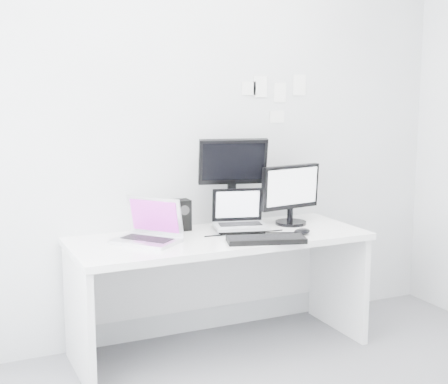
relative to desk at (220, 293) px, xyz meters
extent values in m
plane|color=silver|center=(0.00, 0.35, 0.99)|extent=(3.60, 0.00, 3.60)
cube|color=white|center=(0.00, 0.00, 0.00)|extent=(1.80, 0.70, 0.73)
cube|color=silver|center=(-0.47, 0.01, 0.50)|extent=(0.44, 0.45, 0.27)
cube|color=black|center=(-0.15, 0.24, 0.46)|extent=(0.13, 0.13, 0.19)
cube|color=#9FA1A6|center=(0.16, 0.04, 0.50)|extent=(0.37, 0.32, 0.27)
cube|color=black|center=(0.17, 0.18, 0.66)|extent=(0.46, 0.26, 0.59)
cube|color=black|center=(0.56, 0.10, 0.57)|extent=(0.47, 0.27, 0.40)
cube|color=black|center=(0.18, -0.26, 0.38)|extent=(0.48, 0.29, 0.03)
ellipsoid|color=black|center=(0.47, -0.19, 0.38)|extent=(0.14, 0.10, 0.04)
cube|color=white|center=(0.45, 0.34, 1.26)|extent=(0.10, 0.00, 0.14)
cube|color=white|center=(0.60, 0.34, 1.22)|extent=(0.09, 0.00, 0.13)
cube|color=white|center=(0.75, 0.34, 1.26)|extent=(0.10, 0.00, 0.14)
cube|color=white|center=(0.58, 0.34, 1.05)|extent=(0.11, 0.00, 0.08)
cube|color=white|center=(0.37, 0.34, 1.24)|extent=(0.10, 0.00, 0.09)
camera|label=1|loc=(-1.58, -3.50, 1.28)|focal=52.10mm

